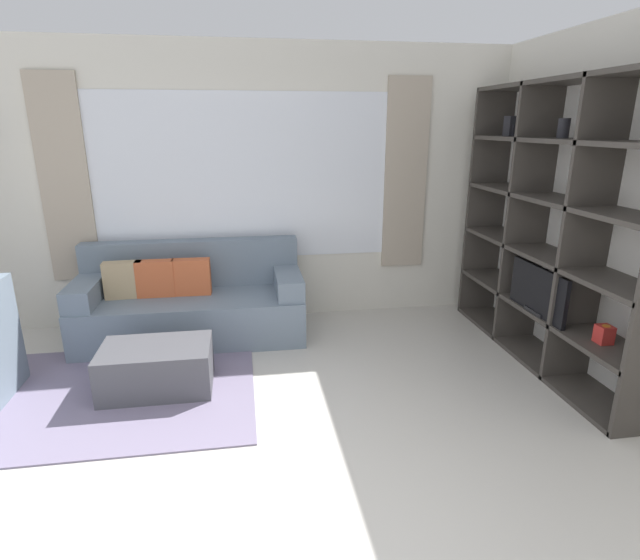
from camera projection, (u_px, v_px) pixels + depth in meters
The scene contains 6 objects.
wall_back at pixel (244, 187), 4.92m from camera, with size 6.55×0.11×2.70m.
wall_right at pixel (615, 209), 3.70m from camera, with size 0.07×4.60×2.70m, color silver.
area_rug at pixel (98, 394), 3.75m from camera, with size 2.33×1.62×0.01m, color slate.
shelving_unit at pixel (559, 229), 4.04m from camera, with size 0.42×2.38×2.28m.
couch_main at pixel (191, 304), 4.73m from camera, with size 2.06×0.83×0.88m.
ottoman at pixel (157, 368), 3.79m from camera, with size 0.81×0.53×0.36m.
Camera 1 is at (-0.03, -1.60, 1.95)m, focal length 28.00 mm.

